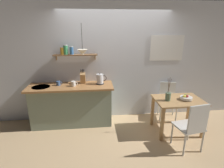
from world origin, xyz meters
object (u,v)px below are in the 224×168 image
Objects in this scene: dining_chair_far at (168,98)px; electric_kettle at (100,79)px; dining_table at (178,105)px; twig_vase at (168,96)px; coffee_mug_by_sink at (58,83)px; pendant_lamp at (83,52)px; coffee_mug_spare at (74,84)px; knife_block at (83,78)px; fruit_bowl at (186,98)px; dining_chair_near at (192,125)px.

electric_kettle reaches higher than dining_chair_far.
electric_kettle reaches higher than dining_table.
coffee_mug_by_sink is (-2.23, 0.61, 0.16)m from twig_vase.
dining_table is 2.24m from pendant_lamp.
knife_block is at bearing 44.47° from coffee_mug_spare.
dining_table is 0.33m from twig_vase.
dining_chair_far is 6.79× the size of coffee_mug_by_sink.
knife_block reaches higher than fruit_bowl.
dining_table is at bearing 167.71° from fruit_bowl.
twig_vase is at bearing 108.61° from dining_chair_near.
twig_vase reaches higher than electric_kettle.
coffee_mug_spare is at bearing -170.87° from electric_kettle.
pendant_lamp is (0.56, -0.12, 0.68)m from coffee_mug_by_sink.
knife_block is at bearing 157.47° from twig_vase.
dining_table is at bearing -13.11° from coffee_mug_by_sink.
dining_chair_near is 2.39m from knife_block.
coffee_mug_by_sink is (-0.52, -0.10, -0.08)m from knife_block.
dining_chair_near is at bearing -30.35° from pendant_lamp.
twig_vase is 1.98m from coffee_mug_spare.
fruit_bowl is at bearing -19.72° from electric_kettle.
twig_vase reaches higher than coffee_mug_spare.
dining_table is 2.12m from knife_block.
twig_vase is at bearing -22.53° from knife_block.
dining_chair_near is at bearing -38.68° from electric_kettle.
coffee_mug_spare is at bearing 151.63° from dining_chair_near.
dining_chair_far is 2.59m from coffee_mug_by_sink.
twig_vase reaches higher than dining_table.
pendant_lamp is (-1.67, 0.49, 0.84)m from twig_vase.
knife_block is (-0.38, 0.10, 0.02)m from electric_kettle.
pendant_lamp is at bearing 166.70° from fruit_bowl.
knife_block reaches higher than dining_chair_far.
coffee_mug_by_sink reaches higher than dining_chair_far.
fruit_bowl is (0.14, -0.03, 0.17)m from dining_table.
fruit_bowl is 2.23m from knife_block.
coffee_mug_by_sink is (-0.90, -0.01, -0.06)m from electric_kettle.
fruit_bowl is at bearing 73.80° from dining_chair_near.
coffee_mug_by_sink is at bearing -179.58° from electric_kettle.
dining_chair_near is at bearing -26.62° from coffee_mug_by_sink.
knife_block reaches higher than electric_kettle.
electric_kettle is 0.58m from coffee_mug_spare.
pendant_lamp is (-2.06, 0.49, 0.88)m from fruit_bowl.
twig_vase is at bearing -114.27° from dining_chair_far.
coffee_mug_spare is 0.71m from pendant_lamp.
coffee_mug_spare is (-2.20, -0.16, 0.50)m from dining_chair_far.
pendant_lamp is (0.03, -0.22, 0.60)m from knife_block.
twig_vase is (-0.31, -0.68, 0.33)m from dining_chair_far.
twig_vase is at bearing -15.21° from coffee_mug_by_sink.
dining_chair_far is 2.10m from knife_block.
dining_chair_near is at bearing -93.60° from dining_table.
dining_chair_far is at bearing 96.71° from fruit_bowl.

